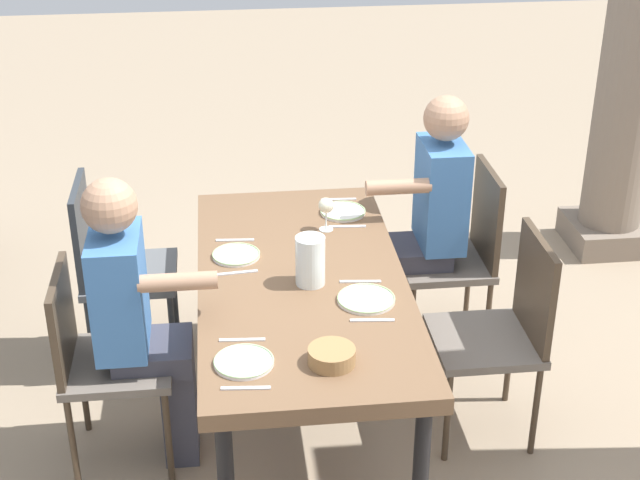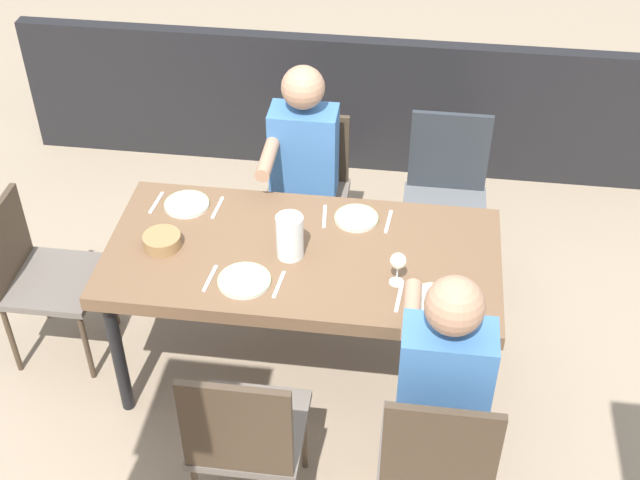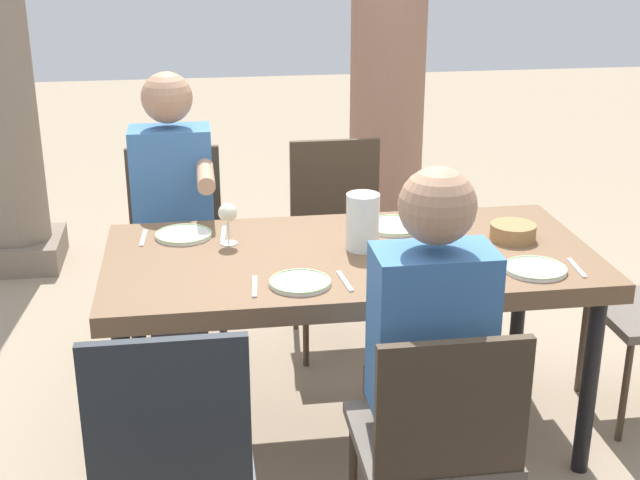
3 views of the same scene
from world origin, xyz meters
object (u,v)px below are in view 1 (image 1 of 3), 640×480
(water_pitcher, at_px, (310,263))
(diner_man_white, at_px, (427,217))
(chair_mid_south, at_px, (98,353))
(plate_3, at_px, (244,362))
(plate_1, at_px, (236,255))
(diner_woman_green, at_px, (138,315))
(plate_0, at_px, (343,211))
(chair_west_north, at_px, (462,247))
(chair_west_south, at_px, (111,262))
(bread_basket, at_px, (332,356))
(dining_table, at_px, (302,292))
(plate_2, at_px, (366,299))
(chair_mid_north, at_px, (505,325))
(stone_column_near, at_px, (639,21))
(wine_glass_0, at_px, (326,207))

(water_pitcher, bearing_deg, diner_man_white, 136.99)
(chair_mid_south, height_order, plate_3, chair_mid_south)
(plate_1, bearing_deg, diner_woman_green, -51.79)
(plate_0, xyz_separation_m, water_pitcher, (0.65, -0.22, 0.08))
(chair_west_north, bearing_deg, chair_west_south, -90.00)
(bread_basket, bearing_deg, diner_woman_green, -126.21)
(chair_west_south, height_order, diner_woman_green, diner_woman_green)
(bread_basket, bearing_deg, dining_table, -175.90)
(plate_1, height_order, plate_2, same)
(dining_table, height_order, water_pitcher, water_pitcher)
(chair_mid_south, relative_size, diner_man_white, 0.68)
(chair_mid_south, height_order, diner_man_white, diner_man_white)
(chair_west_south, distance_m, diner_man_white, 1.53)
(chair_mid_north, height_order, plate_2, chair_mid_north)
(stone_column_near, xyz_separation_m, plate_3, (2.16, -2.30, -0.61))
(diner_woman_green, height_order, wine_glass_0, diner_woman_green)
(diner_woman_green, relative_size, plate_3, 5.96)
(stone_column_near, xyz_separation_m, plate_0, (0.97, -1.78, -0.61))
(water_pitcher, distance_m, bread_basket, 0.58)
(plate_1, bearing_deg, chair_west_south, -125.82)
(chair_west_north, relative_size, plate_0, 4.34)
(plate_3, bearing_deg, wine_glass_0, 157.91)
(diner_man_white, xyz_separation_m, plate_3, (1.23, -0.93, 0.07))
(chair_mid_south, bearing_deg, dining_table, 96.78)
(diner_man_white, distance_m, plate_0, 0.43)
(chair_west_north, xyz_separation_m, chair_mid_north, (0.74, -0.00, 0.01))
(chair_mid_north, xyz_separation_m, wine_glass_0, (-0.53, -0.70, 0.34))
(diner_woman_green, xyz_separation_m, water_pitcher, (-0.05, 0.70, 0.16))
(dining_table, height_order, bread_basket, bread_basket)
(plate_3, distance_m, bread_basket, 0.31)
(plate_1, height_order, water_pitcher, water_pitcher)
(plate_1, bearing_deg, chair_west_north, 110.79)
(plate_0, bearing_deg, stone_column_near, 118.56)
(chair_mid_north, bearing_deg, diner_man_white, -166.22)
(chair_west_south, distance_m, wine_glass_0, 1.08)
(stone_column_near, bearing_deg, dining_table, -52.40)
(dining_table, relative_size, plate_0, 8.19)
(plate_1, xyz_separation_m, bread_basket, (0.84, 0.31, 0.02))
(dining_table, distance_m, plate_3, 0.66)
(chair_mid_north, distance_m, plate_1, 1.18)
(dining_table, height_order, diner_woman_green, diner_woman_green)
(dining_table, height_order, plate_3, plate_3)
(chair_west_south, xyz_separation_m, plate_3, (1.24, 0.59, 0.23))
(chair_west_south, bearing_deg, water_pitcher, 51.95)
(plate_1, distance_m, water_pitcher, 0.40)
(wine_glass_0, distance_m, bread_basket, 1.07)
(chair_west_north, bearing_deg, dining_table, -53.11)
(chair_mid_north, height_order, diner_man_white, diner_man_white)
(chair_west_south, relative_size, diner_man_white, 0.73)
(chair_mid_north, bearing_deg, dining_table, -96.74)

